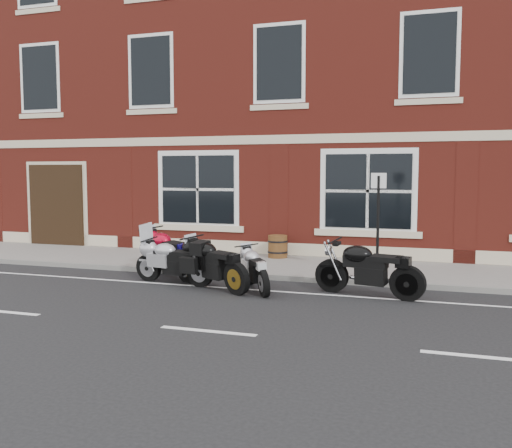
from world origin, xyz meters
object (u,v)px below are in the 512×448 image
object	(u,v)px
moto_sport_red	(169,252)
moto_naked_black	(367,267)
barrel_planter	(278,246)
parking_sign	(378,218)
moto_sport_silver	(257,268)
moto_sport_black	(213,262)
moto_touring_silver	(172,259)

from	to	relation	value
moto_sport_red	moto_naked_black	xyz separation A→B (m)	(4.75, -0.68, -0.01)
barrel_planter	parking_sign	world-z (taller)	parking_sign
moto_sport_red	moto_sport_silver	world-z (taller)	moto_sport_red
moto_sport_red	moto_sport_silver	bearing A→B (deg)	-74.74
barrel_planter	parking_sign	bearing A→B (deg)	-39.38
moto_naked_black	parking_sign	distance (m)	1.49
moto_sport_red	parking_sign	world-z (taller)	parking_sign
moto_naked_black	parking_sign	bearing A→B (deg)	9.52
moto_sport_red	barrel_planter	distance (m)	3.50
moto_sport_red	moto_naked_black	world-z (taller)	moto_sport_red
moto_sport_silver	moto_naked_black	world-z (taller)	moto_naked_black
moto_sport_black	barrel_planter	distance (m)	3.96
moto_touring_silver	moto_sport_red	world-z (taller)	moto_touring_silver
moto_touring_silver	moto_naked_black	xyz separation A→B (m)	(4.29, 0.07, 0.05)
moto_sport_red	moto_touring_silver	bearing A→B (deg)	-114.36
moto_sport_black	moto_sport_silver	xyz separation A→B (m)	(0.92, 0.15, -0.09)
moto_touring_silver	barrel_planter	world-z (taller)	moto_touring_silver
moto_sport_red	moto_sport_silver	size ratio (longest dim) A/B	1.24
moto_sport_silver	moto_naked_black	size ratio (longest dim) A/B	0.72
moto_touring_silver	moto_sport_silver	size ratio (longest dim) A/B	1.24
moto_sport_silver	moto_naked_black	distance (m)	2.29
moto_sport_red	barrel_planter	size ratio (longest dim) A/B	3.25
moto_touring_silver	moto_naked_black	bearing A→B (deg)	-78.95
moto_sport_black	moto_sport_silver	distance (m)	0.94
moto_naked_black	moto_sport_black	bearing A→B (deg)	108.27
moto_sport_red	moto_sport_silver	distance (m)	2.61
moto_naked_black	barrel_planter	distance (m)	4.67
barrel_planter	moto_naked_black	bearing A→B (deg)	-51.41
moto_touring_silver	moto_sport_black	bearing A→B (deg)	-91.89
moto_touring_silver	moto_naked_black	world-z (taller)	moto_touring_silver
moto_sport_black	parking_sign	distance (m)	3.71
moto_touring_silver	moto_sport_silver	bearing A→B (deg)	-82.33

